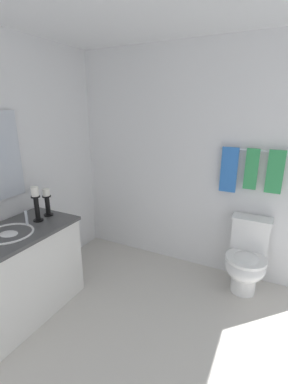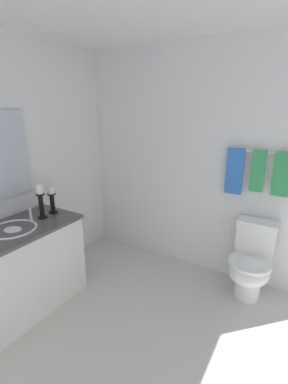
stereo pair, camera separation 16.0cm
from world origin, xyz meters
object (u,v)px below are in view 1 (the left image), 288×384
object	(u,v)px
candle_holder_short	(36,203)
towel_center	(251,169)
sink_basin	(9,238)
toilet	(246,259)
candle_holder_tall	(47,202)
towel_bar	(254,150)
towel_near_vanity	(229,170)
towel_near_corner	(275,172)
vanity_cabinet	(16,275)

from	to	relation	value
candle_holder_short	towel_center	world-z (taller)	towel_center
sink_basin	toilet	distance (m)	2.20
towel_center	candle_holder_tall	bearing A→B (deg)	-148.90
sink_basin	towel_bar	bearing A→B (deg)	41.43
candle_holder_tall	toilet	bearing A→B (deg)	24.84
candle_holder_tall	towel_center	bearing A→B (deg)	31.10
candle_holder_short	towel_near_vanity	distance (m)	1.89
candle_holder_tall	towel_near_vanity	distance (m)	1.82
towel_near_corner	sink_basin	bearing A→B (deg)	-142.22
towel_bar	towel_near_vanity	distance (m)	0.30
sink_basin	towel_near_vanity	bearing A→B (deg)	44.88
towel_near_corner	towel_center	bearing A→B (deg)	180.00
toilet	towel_center	bearing A→B (deg)	109.61
vanity_cabinet	towel_center	world-z (taller)	towel_center
candle_holder_short	towel_center	xyz separation A→B (m)	(1.68, 1.16, 0.25)
towel_bar	towel_near_vanity	world-z (taller)	towel_near_vanity
towel_near_vanity	towel_near_corner	world-z (taller)	same
vanity_cabinet	toilet	bearing A→B (deg)	35.76
towel_center	towel_near_corner	distance (m)	0.21
towel_near_vanity	candle_holder_short	bearing A→B (deg)	-141.57
towel_center	toilet	bearing A→B (deg)	-70.39
towel_near_vanity	towel_center	world-z (taller)	same
candle_holder_tall	towel_center	xyz separation A→B (m)	(1.70, 1.02, 0.28)
towel_bar	towel_center	world-z (taller)	towel_center
candle_holder_short	towel_near_corner	world-z (taller)	towel_near_corner
candle_holder_tall	towel_near_corner	xyz separation A→B (m)	(1.91, 1.02, 0.28)
sink_basin	towel_center	bearing A→B (deg)	41.08
sink_basin	towel_near_corner	xyz separation A→B (m)	(1.90, 1.47, 0.46)
towel_bar	towel_center	distance (m)	0.18
vanity_cabinet	toilet	xyz separation A→B (m)	(1.76, 1.27, -0.04)
sink_basin	candle_holder_short	distance (m)	0.37
sink_basin	towel_bar	distance (m)	2.34
towel_bar	towel_near_corner	bearing A→B (deg)	-4.90
candle_holder_tall	towel_bar	bearing A→B (deg)	31.55
towel_near_vanity	sink_basin	bearing A→B (deg)	-135.12
vanity_cabinet	towel_bar	distance (m)	2.46
sink_basin	towel_near_corner	bearing A→B (deg)	37.78
toilet	towel_bar	distance (m)	1.07
candle_holder_short	towel_near_corner	size ratio (longest dim) A/B	0.79
candle_holder_tall	towel_near_corner	distance (m)	2.18
candle_holder_tall	towel_near_corner	bearing A→B (deg)	28.23
vanity_cabinet	towel_center	xyz separation A→B (m)	(1.69, 1.47, 0.82)
towel_bar	towel_near_corner	distance (m)	0.28
toilet	sink_basin	bearing A→B (deg)	-144.26
sink_basin	candle_holder_short	size ratio (longest dim) A/B	1.23
candle_holder_tall	towel_near_vanity	bearing A→B (deg)	34.55
toilet	towel_bar	size ratio (longest dim) A/B	1.19
vanity_cabinet	towel_center	size ratio (longest dim) A/B	2.82
candle_holder_short	towel_center	distance (m)	2.06
candle_holder_tall	candle_holder_short	bearing A→B (deg)	-82.99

